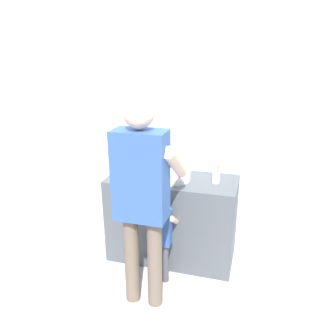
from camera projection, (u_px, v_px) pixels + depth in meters
ground_plane at (164, 272)px, 3.21m from camera, size 14.00×14.00×0.00m
back_wall at (181, 122)px, 3.32m from camera, size 4.40×0.08×2.70m
vanity_cabinet at (172, 218)px, 3.33m from camera, size 1.24×0.54×0.86m
sink_basin at (172, 174)px, 3.15m from camera, size 0.36×0.36×0.11m
faucet at (177, 164)px, 3.34m from camera, size 0.18×0.14×0.18m
toothbrush_cup at (216, 178)px, 3.07m from camera, size 0.07×0.07×0.21m
child_toddler at (160, 231)px, 2.94m from camera, size 0.26×0.26×0.85m
adult_parent at (142, 188)px, 2.52m from camera, size 0.53×0.56×1.73m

